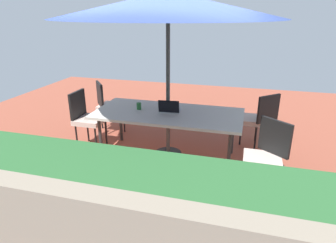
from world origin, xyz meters
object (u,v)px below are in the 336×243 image
Objects in this scene: dining_table at (168,115)px; laptop at (169,109)px; patio_umbrella at (168,6)px; chair_northwest at (266,155)px; chair_southeast at (108,104)px; chair_east at (87,116)px; cup at (139,106)px; chair_southwest at (260,118)px.

laptop reaches higher than dining_table.
patio_umbrella is 9.38× the size of laptop.
laptop is at bearing -168.06° from chair_northwest.
chair_southeast is (1.40, -0.75, -0.16)m from dining_table.
cup is (-0.95, -0.03, 0.26)m from chair_east.
chair_southeast is at bearing -32.79° from laptop.
chair_northwest is at bearing 149.16° from laptop.
patio_umbrella is at bearing -16.51° from chair_southwest.
patio_umbrella is 2.35m from chair_southwest.
chair_east is 2.87× the size of laptop.
laptop is (-0.02, -0.01, 0.09)m from dining_table.
patio_umbrella reaches higher than dining_table.
chair_southeast is 2.87× the size of laptop.
laptop is (-1.46, -0.01, 0.25)m from chair_east.
patio_umbrella is 1.50m from laptop.
chair_northwest reaches higher than cup.
chair_east is at bearing 0.04° from patio_umbrella.
chair_southwest is at bearing -129.71° from chair_southeast.
chair_east is at bearing -155.62° from chair_northwest.
patio_umbrella reaches higher than chair_east.
cup is at bearing -167.45° from chair_southeast.
patio_umbrella is 3.27× the size of chair_northwest.
chair_east reaches higher than dining_table.
chair_northwest is 1.00× the size of chair_southeast.
chair_southwest is at bearing -153.17° from patio_umbrella.
chair_east is at bearing 0.04° from dining_table.
chair_southeast is at bearing -28.19° from dining_table.
laptop is (1.39, 0.70, 0.25)m from chair_southwest.
chair_east reaches higher than cup.
patio_umbrella reaches higher than cup.
chair_east is 1.48m from laptop.
chair_southwest is 2.04m from cup.
chair_northwest is 1.00× the size of chair_east.
dining_table is 2.33× the size of chair_northwest.
chair_east is (1.44, 0.00, -0.16)m from dining_table.
patio_umbrella is at bearing -157.18° from chair_southeast.
chair_southwest is 8.99× the size of cup.
chair_east is at bearing -4.82° from laptop.
chair_northwest reaches higher than dining_table.
chair_northwest is (-0.04, 1.38, 0.00)m from chair_southwest.
chair_southeast is at bearing -2.63° from chair_east.
dining_table is 2.33× the size of chair_east.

